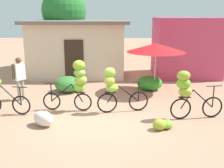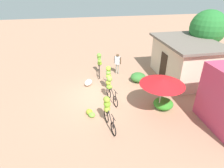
{
  "view_description": "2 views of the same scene",
  "coord_description": "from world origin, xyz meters",
  "px_view_note": "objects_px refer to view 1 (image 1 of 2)",
  "views": [
    {
      "loc": [
        0.56,
        -7.75,
        3.13
      ],
      "look_at": [
        0.39,
        0.8,
        0.93
      ],
      "focal_mm": 43.13,
      "sensor_mm": 36.0,
      "label": 1
    },
    {
      "loc": [
        10.25,
        -1.1,
        6.47
      ],
      "look_at": [
        0.33,
        0.8,
        0.98
      ],
      "focal_mm": 30.58,
      "sensor_mm": 36.0,
      "label": 2
    }
  ],
  "objects_px": {
    "tree_behind_building": "(64,11)",
    "bicycle_near_pile": "(77,81)",
    "shop_pink": "(185,47)",
    "bicycle_center_loaded": "(114,87)",
    "banana_pile_on_ground": "(163,124)",
    "produce_sack": "(44,119)",
    "person_vendor": "(20,74)",
    "building_low": "(79,48)",
    "market_umbrella": "(156,48)",
    "bicycle_by_shop": "(188,90)"
  },
  "relations": [
    {
      "from": "building_low",
      "to": "produce_sack",
      "type": "bearing_deg",
      "value": -90.57
    },
    {
      "from": "bicycle_by_shop",
      "to": "produce_sack",
      "type": "distance_m",
      "value": 4.37
    },
    {
      "from": "building_low",
      "to": "bicycle_by_shop",
      "type": "bearing_deg",
      "value": -56.66
    },
    {
      "from": "tree_behind_building",
      "to": "market_umbrella",
      "type": "xyz_separation_m",
      "value": [
        4.71,
        -5.5,
        -1.48
      ]
    },
    {
      "from": "bicycle_center_loaded",
      "to": "bicycle_by_shop",
      "type": "relative_size",
      "value": 1.01
    },
    {
      "from": "tree_behind_building",
      "to": "bicycle_near_pile",
      "type": "bearing_deg",
      "value": -76.85
    },
    {
      "from": "market_umbrella",
      "to": "bicycle_by_shop",
      "type": "relative_size",
      "value": 1.41
    },
    {
      "from": "bicycle_by_shop",
      "to": "bicycle_center_loaded",
      "type": "bearing_deg",
      "value": 166.9
    },
    {
      "from": "shop_pink",
      "to": "produce_sack",
      "type": "bearing_deg",
      "value": -129.47
    },
    {
      "from": "bicycle_center_loaded",
      "to": "banana_pile_on_ground",
      "type": "distance_m",
      "value": 2.05
    },
    {
      "from": "bicycle_near_pile",
      "to": "bicycle_by_shop",
      "type": "relative_size",
      "value": 1.02
    },
    {
      "from": "bicycle_center_loaded",
      "to": "shop_pink",
      "type": "bearing_deg",
      "value": 57.61
    },
    {
      "from": "shop_pink",
      "to": "banana_pile_on_ground",
      "type": "xyz_separation_m",
      "value": [
        -2.27,
        -7.09,
        -1.35
      ]
    },
    {
      "from": "bicycle_center_loaded",
      "to": "person_vendor",
      "type": "xyz_separation_m",
      "value": [
        -3.53,
        1.23,
        0.13
      ]
    },
    {
      "from": "bicycle_by_shop",
      "to": "produce_sack",
      "type": "bearing_deg",
      "value": -171.45
    },
    {
      "from": "bicycle_center_loaded",
      "to": "market_umbrella",
      "type": "bearing_deg",
      "value": 56.59
    },
    {
      "from": "banana_pile_on_ground",
      "to": "produce_sack",
      "type": "xyz_separation_m",
      "value": [
        -3.42,
        0.18,
        0.08
      ]
    },
    {
      "from": "bicycle_near_pile",
      "to": "bicycle_center_loaded",
      "type": "distance_m",
      "value": 1.25
    },
    {
      "from": "building_low",
      "to": "person_vendor",
      "type": "xyz_separation_m",
      "value": [
        -1.55,
        -4.63,
        -0.44
      ]
    },
    {
      "from": "bicycle_near_pile",
      "to": "person_vendor",
      "type": "xyz_separation_m",
      "value": [
        -2.29,
        1.11,
        -0.02
      ]
    },
    {
      "from": "tree_behind_building",
      "to": "produce_sack",
      "type": "height_order",
      "value": "tree_behind_building"
    },
    {
      "from": "tree_behind_building",
      "to": "bicycle_by_shop",
      "type": "distance_m",
      "value": 10.31
    },
    {
      "from": "bicycle_center_loaded",
      "to": "produce_sack",
      "type": "relative_size",
      "value": 2.44
    },
    {
      "from": "market_umbrella",
      "to": "person_vendor",
      "type": "xyz_separation_m",
      "value": [
        -5.17,
        -1.26,
        -0.85
      ]
    },
    {
      "from": "bicycle_near_pile",
      "to": "produce_sack",
      "type": "relative_size",
      "value": 2.46
    },
    {
      "from": "shop_pink",
      "to": "bicycle_center_loaded",
      "type": "relative_size",
      "value": 1.88
    },
    {
      "from": "building_low",
      "to": "tree_behind_building",
      "type": "distance_m",
      "value": 3.05
    },
    {
      "from": "bicycle_near_pile",
      "to": "banana_pile_on_ground",
      "type": "relative_size",
      "value": 2.32
    },
    {
      "from": "bicycle_near_pile",
      "to": "bicycle_center_loaded",
      "type": "bearing_deg",
      "value": -5.94
    },
    {
      "from": "banana_pile_on_ground",
      "to": "bicycle_center_loaded",
      "type": "bearing_deg",
      "value": 135.87
    },
    {
      "from": "building_low",
      "to": "tree_behind_building",
      "type": "relative_size",
      "value": 1.12
    },
    {
      "from": "building_low",
      "to": "produce_sack",
      "type": "height_order",
      "value": "building_low"
    },
    {
      "from": "banana_pile_on_ground",
      "to": "produce_sack",
      "type": "relative_size",
      "value": 1.06
    },
    {
      "from": "bicycle_center_loaded",
      "to": "bicycle_by_shop",
      "type": "bearing_deg",
      "value": -13.1
    },
    {
      "from": "building_low",
      "to": "banana_pile_on_ground",
      "type": "distance_m",
      "value": 8.05
    },
    {
      "from": "produce_sack",
      "to": "tree_behind_building",
      "type": "bearing_deg",
      "value": 96.4
    },
    {
      "from": "market_umbrella",
      "to": "banana_pile_on_ground",
      "type": "xyz_separation_m",
      "value": [
        -0.27,
        -3.83,
        -1.71
      ]
    },
    {
      "from": "shop_pink",
      "to": "banana_pile_on_ground",
      "type": "distance_m",
      "value": 7.56
    },
    {
      "from": "market_umbrella",
      "to": "bicycle_near_pile",
      "type": "height_order",
      "value": "market_umbrella"
    },
    {
      "from": "tree_behind_building",
      "to": "person_vendor",
      "type": "relative_size",
      "value": 2.87
    },
    {
      "from": "banana_pile_on_ground",
      "to": "shop_pink",
      "type": "bearing_deg",
      "value": 72.22
    },
    {
      "from": "produce_sack",
      "to": "person_vendor",
      "type": "distance_m",
      "value": 2.92
    },
    {
      "from": "tree_behind_building",
      "to": "banana_pile_on_ground",
      "type": "distance_m",
      "value": 10.81
    },
    {
      "from": "tree_behind_building",
      "to": "bicycle_near_pile",
      "type": "xyz_separation_m",
      "value": [
        1.84,
        -7.86,
        -2.31
      ]
    },
    {
      "from": "bicycle_near_pile",
      "to": "produce_sack",
      "type": "height_order",
      "value": "bicycle_near_pile"
    },
    {
      "from": "tree_behind_building",
      "to": "bicycle_center_loaded",
      "type": "distance_m",
      "value": 8.9
    },
    {
      "from": "market_umbrella",
      "to": "banana_pile_on_ground",
      "type": "bearing_deg",
      "value": -93.98
    },
    {
      "from": "shop_pink",
      "to": "market_umbrella",
      "type": "height_order",
      "value": "shop_pink"
    },
    {
      "from": "tree_behind_building",
      "to": "bicycle_center_loaded",
      "type": "xyz_separation_m",
      "value": [
        3.07,
        -7.99,
        -2.46
      ]
    },
    {
      "from": "bicycle_near_pile",
      "to": "shop_pink",
      "type": "bearing_deg",
      "value": 49.04
    }
  ]
}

